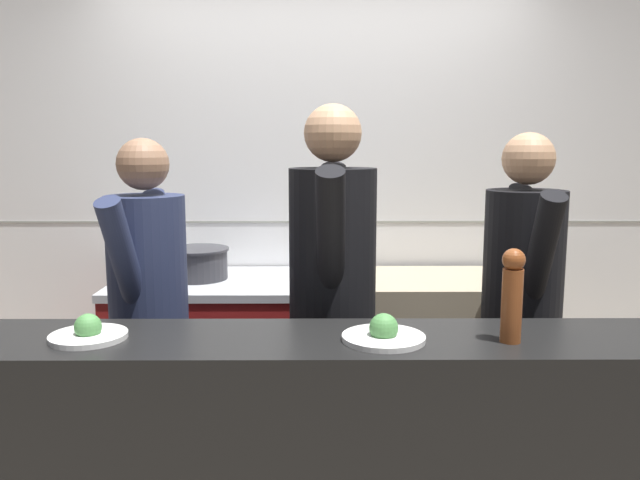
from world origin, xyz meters
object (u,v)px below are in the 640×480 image
at_px(oven_range, 217,360).
at_px(plated_dish_appetiser, 383,334).
at_px(pepper_mill, 512,293).
at_px(plated_dish_main, 88,333).
at_px(stock_pot, 197,262).
at_px(chef_head_cook, 149,309).
at_px(chef_sous, 332,295).
at_px(chef_line, 521,304).

relative_size(oven_range, plated_dish_appetiser, 3.84).
distance_m(oven_range, pepper_mill, 1.87).
bearing_deg(pepper_mill, oven_range, 132.12).
bearing_deg(plated_dish_main, pepper_mill, -1.63).
bearing_deg(oven_range, stock_pot, 167.39).
bearing_deg(chef_head_cook, chef_sous, 5.43).
distance_m(oven_range, stock_pot, 0.54).
distance_m(stock_pot, plated_dish_main, 1.28).
bearing_deg(chef_line, plated_dish_appetiser, -135.58).
xyz_separation_m(oven_range, plated_dish_appetiser, (0.76, -1.27, 0.54)).
bearing_deg(pepper_mill, chef_head_cook, 154.67).
distance_m(plated_dish_appetiser, chef_sous, 0.58).
distance_m(stock_pot, chef_line, 1.65).
xyz_separation_m(chef_head_cook, chef_line, (1.59, 0.02, 0.01)).
xyz_separation_m(plated_dish_main, plated_dish_appetiser, (0.97, -0.02, 0.00)).
bearing_deg(oven_range, chef_line, -24.32).
distance_m(chef_sous, chef_line, 0.82).
distance_m(stock_pot, plated_dish_appetiser, 1.55).
distance_m(plated_dish_appetiser, chef_head_cook, 1.12).
height_order(oven_range, chef_head_cook, chef_head_cook).
bearing_deg(stock_pot, pepper_mill, -46.11).
bearing_deg(pepper_mill, stock_pot, 133.89).
relative_size(plated_dish_appetiser, chef_line, 0.17).
bearing_deg(chef_line, chef_head_cook, -178.85).
height_order(plated_dish_main, chef_head_cook, chef_head_cook).
distance_m(oven_range, chef_sous, 1.08).
distance_m(pepper_mill, chef_sous, 0.81).
height_order(stock_pot, chef_head_cook, chef_head_cook).
height_order(stock_pot, plated_dish_appetiser, stock_pot).
distance_m(pepper_mill, chef_head_cook, 1.50).
relative_size(chef_head_cook, chef_sous, 0.92).
relative_size(oven_range, plated_dish_main, 4.17).
bearing_deg(chef_line, stock_pot, 156.97).
bearing_deg(chef_line, plated_dish_main, -158.86).
height_order(plated_dish_appetiser, pepper_mill, pepper_mill).
bearing_deg(chef_sous, plated_dish_main, -143.97).
bearing_deg(pepper_mill, plated_dish_appetiser, 177.67).
relative_size(oven_range, chef_head_cook, 0.65).
distance_m(plated_dish_main, chef_head_cook, 0.60).
height_order(pepper_mill, chef_sous, chef_sous).
height_order(oven_range, plated_dish_appetiser, plated_dish_appetiser).
relative_size(plated_dish_appetiser, chef_head_cook, 0.17).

